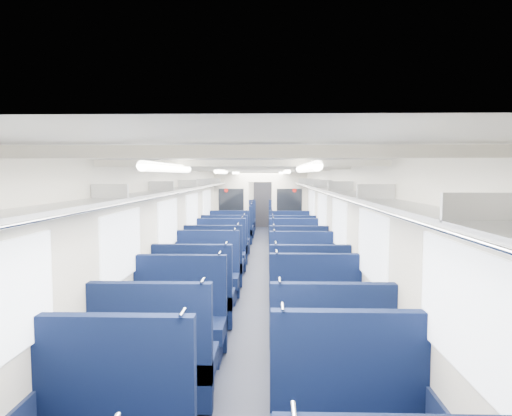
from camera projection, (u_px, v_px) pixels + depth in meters
The scene contains 37 objects.
floor at pixel (257, 272), 10.24m from camera, with size 2.80×18.00×0.01m, color black.
ceiling at pixel (258, 169), 10.07m from camera, with size 2.80×18.00×0.01m, color silver.
wall_left at pixel (196, 221), 10.20m from camera, with size 0.02×18.00×2.35m, color beige.
dado_left at pixel (197, 256), 10.26m from camera, with size 0.03×17.90×0.70m, color black.
wall_right at pixel (320, 221), 10.12m from camera, with size 0.02×18.00×2.35m, color beige.
dado_right at pixel (318, 257), 10.18m from camera, with size 0.03×17.90×0.70m, color black.
wall_far at pixel (263, 199), 19.13m from camera, with size 2.80×0.02×2.35m, color beige.
luggage_rack_left at pixel (204, 185), 10.13m from camera, with size 0.36×17.40×0.18m.
luggage_rack_right at pixel (312, 185), 10.07m from camera, with size 0.36×17.40×0.18m.
windows at pixel (257, 212), 9.68m from camera, with size 2.78×15.60×0.75m.
ceiling_fittings at pixel (257, 171), 9.82m from camera, with size 2.70×16.06×0.11m.
end_door at pixel (263, 204), 19.08m from camera, with size 0.75×0.06×2.00m, color black.
bulkhead at pixel (260, 207), 13.55m from camera, with size 2.80×0.10×2.35m.
seat_4 at pixel (156, 365), 4.29m from camera, with size 1.13×0.63×1.26m.
seat_5 at pixel (330, 366), 4.27m from camera, with size 1.13×0.63×1.26m.
seat_6 at pixel (179, 326), 5.39m from camera, with size 1.13×0.63×1.26m.
seat_7 at pixel (316, 324), 5.47m from camera, with size 1.13×0.63×1.26m.
seat_8 at pixel (194, 300), 6.53m from camera, with size 1.13×0.63×1.26m.
seat_9 at pixel (309, 301), 6.49m from camera, with size 1.13×0.63×1.26m.
seat_10 at pixel (207, 279), 7.84m from camera, with size 1.13×0.63×1.26m.
seat_11 at pixel (302, 281), 7.69m from camera, with size 1.13×0.63×1.26m.
seat_12 at pixel (214, 266), 8.94m from camera, with size 1.13×0.63×1.26m.
seat_13 at pixel (298, 267), 8.84m from camera, with size 1.13×0.63×1.26m.
seat_14 at pixel (220, 256), 10.03m from camera, with size 1.13×0.63×1.26m.
seat_15 at pixel (294, 257), 10.03m from camera, with size 1.13×0.63×1.26m.
seat_16 at pixel (225, 248), 11.17m from camera, with size 1.13×0.63×1.26m.
seat_17 at pixel (292, 249), 11.07m from camera, with size 1.13×0.63×1.26m.
seat_18 at pixel (229, 242), 12.26m from camera, with size 1.13×0.63×1.26m.
seat_19 at pixel (290, 242), 12.17m from camera, with size 1.13×0.63×1.26m.
seat_20 at pixel (235, 232), 14.36m from camera, with size 1.13×0.63×1.26m.
seat_21 at pixel (287, 232), 14.37m from camera, with size 1.13×0.63×1.26m.
seat_22 at pixel (237, 228), 15.45m from camera, with size 1.13×0.63×1.26m.
seat_23 at pixel (285, 228), 15.39m from camera, with size 1.13×0.63×1.26m.
seat_24 at pixel (239, 224), 16.69m from camera, with size 1.13×0.63×1.26m.
seat_25 at pixel (284, 224), 16.69m from camera, with size 1.13×0.63×1.26m.
seat_26 at pixel (241, 221), 17.70m from camera, with size 1.13×0.63×1.26m.
seat_27 at pixel (283, 221), 17.69m from camera, with size 1.13×0.63×1.26m.
Camera 1 is at (0.24, -10.11, 2.20)m, focal length 31.53 mm.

